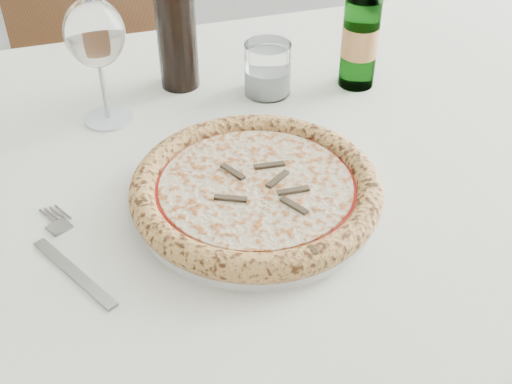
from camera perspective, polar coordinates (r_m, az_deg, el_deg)
floor at (r=1.63m, az=-1.62°, el=-13.78°), size 5.00×6.00×0.02m
dining_table at (r=0.94m, az=-2.51°, el=-1.35°), size 1.67×1.10×0.76m
chair_far at (r=1.69m, az=-13.74°, el=11.17°), size 0.41×0.41×0.93m
plate at (r=0.81m, az=-0.00°, el=-0.62°), size 0.30×0.30×0.02m
pizza at (r=0.80m, az=-0.00°, el=0.36°), size 0.32×0.32×0.03m
fork at (r=0.77m, az=-16.26°, el=-5.65°), size 0.07×0.21×0.00m
wine_glass at (r=0.95m, az=-14.14°, el=13.32°), size 0.09×0.09×0.19m
tumbler at (r=1.04m, az=1.03°, el=10.61°), size 0.07×0.07×0.08m
beer_bottle at (r=1.05m, az=9.30°, el=13.81°), size 0.06×0.06×0.23m
wine_bottle at (r=1.04m, az=-7.15°, el=14.79°), size 0.06×0.06×0.26m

